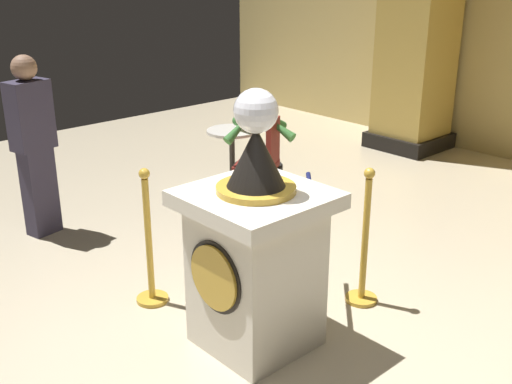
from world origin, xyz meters
TOP-DOWN VIEW (x-y plane):
  - ground_plane at (0.00, 0.00)m, footprint 12.72×12.72m
  - pedestal_clock at (-0.28, 0.15)m, footprint 0.83×0.83m
  - stanchion_near at (-0.14, 1.10)m, footprint 0.24×0.24m
  - stanchion_far at (-1.20, -0.07)m, footprint 0.24×0.24m
  - velvet_rope at (-0.67, 0.52)m, footprint 1.15×1.15m
  - potted_palm_left at (-2.13, 1.87)m, footprint 0.89×0.86m
  - bystander_guest at (-2.96, -0.11)m, footprint 0.29×0.40m
  - cafe_table at (-2.56, 1.89)m, footprint 0.54×0.54m
  - cafe_chair_red at (-1.95, 1.78)m, footprint 0.55×0.55m

SIDE VIEW (x-z plane):
  - ground_plane at x=0.00m, z-range 0.00..0.00m
  - potted_palm_left at x=-2.13m, z-range -0.22..0.84m
  - stanchion_far at x=-1.20m, z-range -0.16..0.90m
  - stanchion_near at x=-0.14m, z-range -0.16..0.90m
  - cafe_table at x=-2.56m, z-range 0.10..0.82m
  - cafe_chair_red at x=-1.95m, z-range 0.09..1.05m
  - pedestal_clock at x=-0.28m, z-range -0.19..1.53m
  - velvet_rope at x=-0.67m, z-range 0.68..0.90m
  - bystander_guest at x=-2.96m, z-range 0.05..1.71m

